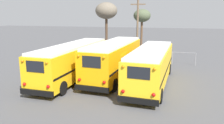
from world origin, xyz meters
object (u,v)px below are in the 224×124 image
(utility_pole, at_px, (137,27))
(bare_tree_0, at_px, (106,11))
(school_bus_0, at_px, (74,60))
(school_bus_2, at_px, (151,65))
(bare_tree_1, at_px, (142,16))
(school_bus_1, at_px, (114,58))

(utility_pole, relative_size, bare_tree_0, 1.04)
(school_bus_0, xyz_separation_m, bare_tree_0, (-1.80, 15.41, 4.36))
(school_bus_0, relative_size, bare_tree_0, 1.48)
(school_bus_0, bearing_deg, utility_pole, 68.59)
(utility_pole, height_order, bare_tree_0, utility_pole)
(school_bus_2, distance_m, utility_pole, 10.53)
(utility_pole, xyz_separation_m, bare_tree_1, (-0.61, 7.83, 1.23))
(school_bus_1, distance_m, utility_pole, 9.06)
(school_bus_1, bearing_deg, school_bus_2, -18.35)
(utility_pole, bearing_deg, school_bus_2, -74.19)
(bare_tree_0, height_order, bare_tree_1, bare_tree_0)
(school_bus_2, bearing_deg, school_bus_1, 161.65)
(bare_tree_0, bearing_deg, utility_pole, -43.87)
(bare_tree_0, bearing_deg, school_bus_1, -70.11)
(school_bus_1, distance_m, bare_tree_1, 16.95)
(utility_pole, xyz_separation_m, bare_tree_0, (-5.70, 5.48, 1.97))
(school_bus_2, distance_m, bare_tree_0, 18.07)
(bare_tree_0, bearing_deg, bare_tree_1, 24.82)
(school_bus_1, height_order, utility_pole, utility_pole)
(school_bus_0, height_order, bare_tree_1, bare_tree_1)
(bare_tree_1, bearing_deg, school_bus_2, -79.13)
(school_bus_0, bearing_deg, bare_tree_1, 79.52)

